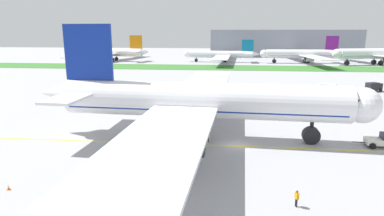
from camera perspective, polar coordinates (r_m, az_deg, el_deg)
ground_plane at (r=49.62m, az=7.88°, el=-6.42°), size 600.00×600.00×0.00m
apron_taxi_line at (r=49.03m, az=7.90°, el=-6.66°), size 280.00×0.36×0.01m
grass_median_strip at (r=157.12m, az=6.66°, el=7.04°), size 320.00×24.00×0.10m
airliner_foreground at (r=50.75m, az=0.97°, el=1.23°), size 53.33×84.45×17.77m
pushback_tug at (r=55.51m, az=30.36°, el=-4.95°), size 6.25×2.63×2.17m
ground_crew_wingwalker_port at (r=50.14m, az=2.92°, el=-4.92°), size 0.26×0.57×1.61m
ground_crew_marshaller_front at (r=34.03m, az=17.84°, el=-14.58°), size 0.38×0.57×1.71m
ground_crew_wingwalker_starboard at (r=40.83m, az=-16.13°, el=-9.66°), size 0.35×0.59×1.71m
traffic_cone_near_nose at (r=40.97m, az=-29.45°, el=-11.99°), size 0.36×0.36×0.58m
service_truck_baggage_loader at (r=106.07m, az=29.22°, el=3.30°), size 4.90×3.72×2.59m
service_truck_catering_van at (r=97.65m, az=22.35°, el=3.30°), size 5.72×4.32×2.68m
parked_airliner_far_left at (r=198.34m, az=-14.12°, el=9.43°), size 49.31×80.02×14.78m
parked_airliner_far_centre at (r=185.94m, az=5.19°, el=9.31°), size 42.67×68.72×12.54m
parked_airliner_far_right at (r=188.81m, az=18.80°, el=8.94°), size 45.80×73.08×14.56m
parked_airliner_far_outer at (r=192.69m, az=29.27°, el=8.27°), size 44.78×70.47×16.75m
terminal_building at (r=236.07m, az=15.72°, el=10.83°), size 99.21×20.00×18.00m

